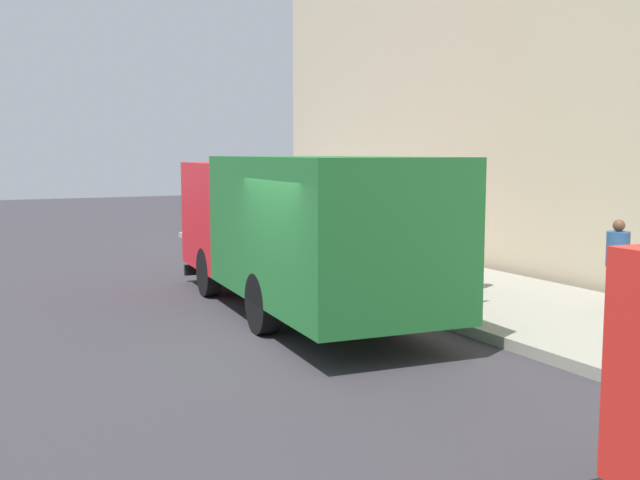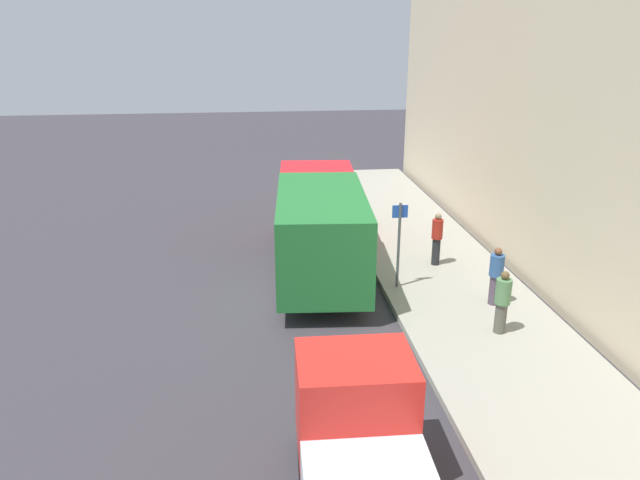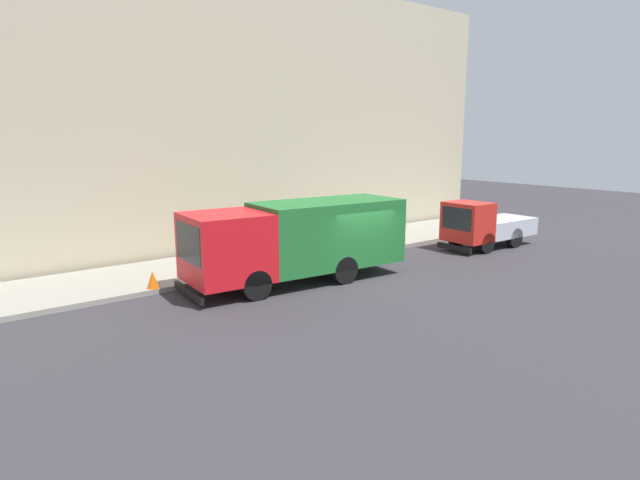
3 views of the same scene
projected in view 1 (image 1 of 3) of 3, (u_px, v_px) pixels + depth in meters
The scene contains 7 objects.
ground at pixel (272, 346), 11.27m from camera, with size 80.00×80.00×0.00m, color #353238.
sidewalk at pixel (529, 309), 13.55m from camera, with size 4.15×30.00×0.18m, color gray.
large_utility_truck at pixel (298, 225), 13.45m from camera, with size 3.10×8.22×2.84m.
pedestrian_walking at pixel (471, 245), 14.86m from camera, with size 0.40×0.40×1.69m.
pedestrian_standing at pixel (617, 265), 12.56m from camera, with size 0.52×0.52×1.62m.
traffic_cone_orange at pixel (284, 252), 18.48m from camera, with size 0.41×0.41×0.58m, color orange.
street_sign_post at pixel (453, 226), 12.70m from camera, with size 0.44×0.08×2.52m.
Camera 1 is at (-4.37, -10.13, 2.89)m, focal length 42.04 mm.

